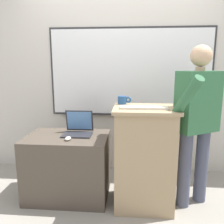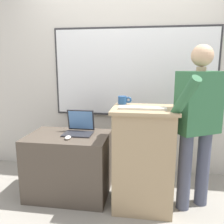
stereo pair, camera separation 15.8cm
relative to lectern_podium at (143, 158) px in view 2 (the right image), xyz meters
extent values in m
plane|color=gray|center=(-0.30, -0.32, -0.52)|extent=(30.00, 30.00, 0.00)
cube|color=beige|center=(-0.30, 0.91, 0.91)|extent=(6.40, 0.12, 2.86)
cube|color=#2D2D30|center=(-0.16, 0.84, 0.82)|extent=(2.09, 0.02, 1.13)
cube|color=white|center=(-0.16, 0.84, 0.82)|extent=(2.04, 0.02, 1.08)
cube|color=#2D2D30|center=(-0.16, 0.82, 0.27)|extent=(1.84, 0.04, 0.02)
cube|color=tan|center=(0.00, 0.00, -0.02)|extent=(0.57, 0.48, 1.00)
cube|color=tan|center=(0.00, 0.00, 0.50)|extent=(0.62, 0.52, 0.03)
cube|color=#4C4238|center=(-0.82, 0.11, -0.17)|extent=(0.87, 0.61, 0.69)
cylinder|color=#474C60|center=(0.41, 0.01, -0.12)|extent=(0.13, 0.13, 0.79)
cylinder|color=#474C60|center=(0.61, 0.13, -0.12)|extent=(0.13, 0.13, 0.79)
cube|color=#2D603D|center=(0.51, 0.07, 0.57)|extent=(0.47, 0.40, 0.59)
cylinder|color=tan|center=(0.51, 0.07, 0.88)|extent=(0.09, 0.09, 0.04)
sphere|color=tan|center=(0.51, 0.07, 1.00)|extent=(0.20, 0.20, 0.20)
cylinder|color=#2D603D|center=(0.31, -0.22, 0.60)|extent=(0.28, 0.40, 0.49)
cylinder|color=#2D603D|center=(0.71, 0.18, 0.54)|extent=(0.08, 0.08, 0.56)
cube|color=#28282D|center=(-0.72, 0.13, 0.18)|extent=(0.31, 0.22, 0.02)
cube|color=#28282D|center=(-0.72, 0.27, 0.30)|extent=(0.30, 0.05, 0.24)
cube|color=#598CCC|center=(-0.72, 0.26, 0.31)|extent=(0.27, 0.04, 0.21)
cube|color=beige|center=(-0.02, -0.06, 0.52)|extent=(0.45, 0.12, 0.02)
ellipsoid|color=silver|center=(-0.77, -0.03, 0.19)|extent=(0.06, 0.10, 0.03)
cylinder|color=#234C84|center=(-0.24, 0.18, 0.56)|extent=(0.09, 0.09, 0.08)
torus|color=#234C84|center=(-0.17, 0.18, 0.56)|extent=(0.07, 0.02, 0.07)
camera|label=1|loc=(-0.13, -2.27, 0.93)|focal=38.00mm
camera|label=2|loc=(0.03, -2.25, 0.93)|focal=38.00mm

